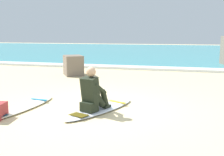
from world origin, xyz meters
TOP-DOWN VIEW (x-y plane):
  - ground_plane at (0.00, 0.00)m, footprint 80.00×80.00m
  - sea at (0.00, 21.13)m, footprint 80.00×28.00m
  - breaking_foam at (0.00, 7.43)m, footprint 80.00×0.90m
  - surfboard_main at (0.18, -0.15)m, footprint 1.28×2.30m
  - surfer_seated at (0.08, -0.41)m, footprint 0.55×0.77m
  - surfboard_spare_near at (-1.61, -0.52)m, footprint 0.70×2.41m
  - shoreline_rock at (-2.60, 4.63)m, footprint 1.12×1.19m

SIDE VIEW (x-z plane):
  - ground_plane at x=0.00m, z-range 0.00..0.00m
  - surfboard_spare_near at x=-1.61m, z-range 0.00..0.07m
  - surfboard_main at x=0.18m, z-range 0.00..0.07m
  - sea at x=0.00m, z-range 0.00..0.10m
  - breaking_foam at x=0.00m, z-range 0.00..0.11m
  - shoreline_rock at x=-2.60m, z-range 0.00..0.82m
  - surfer_seated at x=0.08m, z-range -0.04..0.91m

